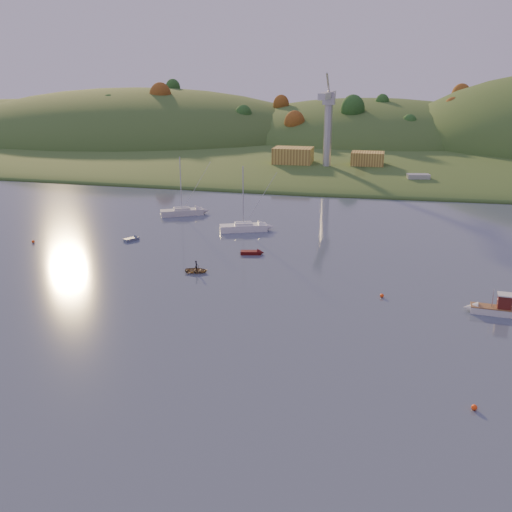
% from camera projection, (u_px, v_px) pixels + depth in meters
% --- Properties ---
extents(ground, '(500.00, 500.00, 0.00)m').
position_uv_depth(ground, '(150.00, 403.00, 48.66)').
color(ground, '#334153').
rests_on(ground, ground).
extents(far_shore, '(620.00, 220.00, 1.50)m').
position_uv_depth(far_shore, '(348.00, 137.00, 262.38)').
color(far_shore, '#324E1F').
rests_on(far_shore, ground).
extents(shore_slope, '(640.00, 150.00, 7.00)m').
position_uv_depth(shore_slope, '(334.00, 155.00, 201.98)').
color(shore_slope, '#324E1F').
rests_on(shore_slope, ground).
extents(hill_left_far, '(120.00, 100.00, 32.00)m').
position_uv_depth(hill_left_far, '(21.00, 132.00, 282.57)').
color(hill_left_far, '#324E1F').
rests_on(hill_left_far, ground).
extents(hill_left, '(170.00, 140.00, 44.00)m').
position_uv_depth(hill_left, '(139.00, 139.00, 253.70)').
color(hill_left, '#324E1F').
rests_on(hill_left, ground).
extents(hill_center, '(140.00, 120.00, 36.00)m').
position_uv_depth(hill_center, '(368.00, 142.00, 241.66)').
color(hill_center, '#324E1F').
rests_on(hill_center, ground).
extents(hillside_trees, '(280.00, 50.00, 32.00)m').
position_uv_depth(hillside_trees, '(339.00, 148.00, 220.57)').
color(hillside_trees, '#1A4619').
rests_on(hillside_trees, ground).
extents(wharf, '(42.00, 16.00, 2.40)m').
position_uv_depth(wharf, '(338.00, 171.00, 160.60)').
color(wharf, slate).
rests_on(wharf, ground).
extents(shed_west, '(11.00, 8.00, 4.80)m').
position_uv_depth(shed_west, '(293.00, 156.00, 163.21)').
color(shed_west, olive).
rests_on(shed_west, wharf).
extents(shed_east, '(9.00, 7.00, 4.00)m').
position_uv_depth(shed_east, '(368.00, 159.00, 159.78)').
color(shed_east, olive).
rests_on(shed_east, wharf).
extents(dock_crane, '(3.20, 28.00, 20.30)m').
position_uv_depth(dock_crane, '(328.00, 113.00, 153.06)').
color(dock_crane, '#B7B7BC').
rests_on(dock_crane, wharf).
extents(fishing_boat, '(5.60, 2.19, 3.49)m').
position_uv_depth(fishing_boat, '(488.00, 307.00, 66.93)').
color(fishing_boat, silver).
rests_on(fishing_boat, ground).
extents(sailboat_near, '(8.58, 6.28, 11.67)m').
position_uv_depth(sailboat_near, '(182.00, 211.00, 114.25)').
color(sailboat_near, silver).
rests_on(sailboat_near, ground).
extents(sailboat_far, '(8.77, 5.55, 11.71)m').
position_uv_depth(sailboat_far, '(243.00, 227.00, 102.58)').
color(sailboat_far, white).
rests_on(sailboat_far, ground).
extents(canoe, '(3.53, 2.74, 0.67)m').
position_uv_depth(canoe, '(197.00, 270.00, 81.00)').
color(canoe, '#8C734D').
rests_on(canoe, ground).
extents(paddler, '(0.44, 0.60, 1.51)m').
position_uv_depth(paddler, '(196.00, 267.00, 80.88)').
color(paddler, black).
rests_on(paddler, ground).
extents(red_tender, '(3.88, 2.04, 1.26)m').
position_uv_depth(red_tender, '(255.00, 253.00, 89.35)').
color(red_tender, '#4F0C0B').
rests_on(red_tender, ground).
extents(grey_dinghy, '(2.53, 3.04, 1.09)m').
position_uv_depth(grey_dinghy, '(134.00, 239.00, 97.14)').
color(grey_dinghy, slate).
rests_on(grey_dinghy, ground).
extents(work_vessel, '(13.31, 6.58, 3.28)m').
position_uv_depth(work_vessel, '(418.00, 182.00, 143.06)').
color(work_vessel, slate).
rests_on(work_vessel, ground).
extents(buoy_0, '(0.50, 0.50, 0.50)m').
position_uv_depth(buoy_0, '(474.00, 407.00, 47.63)').
color(buoy_0, '#FF420D').
rests_on(buoy_0, ground).
extents(buoy_1, '(0.50, 0.50, 0.50)m').
position_uv_depth(buoy_1, '(382.00, 296.00, 71.87)').
color(buoy_1, '#FF420D').
rests_on(buoy_1, ground).
extents(buoy_2, '(0.50, 0.50, 0.50)m').
position_uv_depth(buoy_2, '(33.00, 241.00, 95.35)').
color(buoy_2, '#FF420D').
rests_on(buoy_2, ground).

